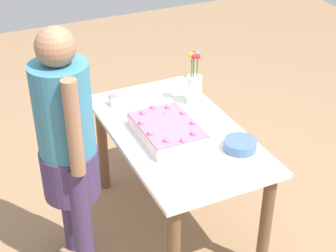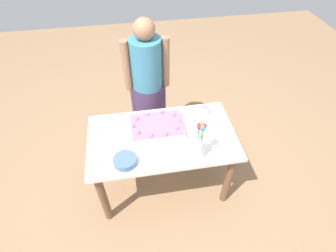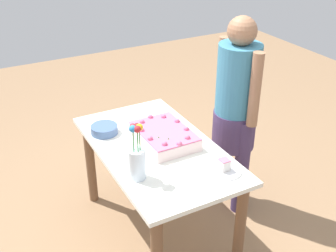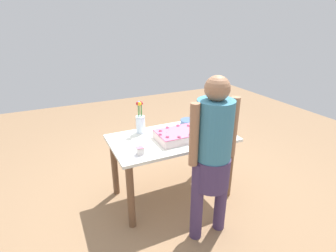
% 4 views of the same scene
% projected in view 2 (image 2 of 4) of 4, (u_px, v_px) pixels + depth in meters
% --- Properties ---
extents(ground_plane, '(8.00, 8.00, 0.00)m').
position_uv_depth(ground_plane, '(163.00, 182.00, 2.79)').
color(ground_plane, '#906E4E').
extents(dining_table, '(1.29, 0.73, 0.72)m').
position_uv_depth(dining_table, '(162.00, 146.00, 2.37)').
color(dining_table, white).
rests_on(dining_table, ground_plane).
extents(sheet_cake, '(0.45, 0.32, 0.11)m').
position_uv_depth(sheet_cake, '(157.00, 127.00, 2.29)').
color(sheet_cake, '#F4D7D2').
rests_on(sheet_cake, dining_table).
extents(serving_plate_with_slice, '(0.22, 0.22, 0.08)m').
position_uv_depth(serving_plate_with_slice, '(204.00, 112.00, 2.47)').
color(serving_plate_with_slice, white).
rests_on(serving_plate_with_slice, dining_table).
extents(cake_knife, '(0.18, 0.10, 0.00)m').
position_uv_depth(cake_knife, '(106.00, 131.00, 2.32)').
color(cake_knife, silver).
rests_on(cake_knife, dining_table).
extents(flower_vase, '(0.10, 0.10, 0.35)m').
position_uv_depth(flower_vase, '(199.00, 145.00, 2.04)').
color(flower_vase, silver).
rests_on(flower_vase, dining_table).
extents(fruit_bowl, '(0.19, 0.19, 0.06)m').
position_uv_depth(fruit_bowl, '(125.00, 161.00, 2.06)').
color(fruit_bowl, '#4A6795').
rests_on(fruit_bowl, dining_table).
extents(person_standing, '(0.45, 0.31, 1.49)m').
position_uv_depth(person_standing, '(147.00, 80.00, 2.64)').
color(person_standing, '#43325A').
rests_on(person_standing, ground_plane).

